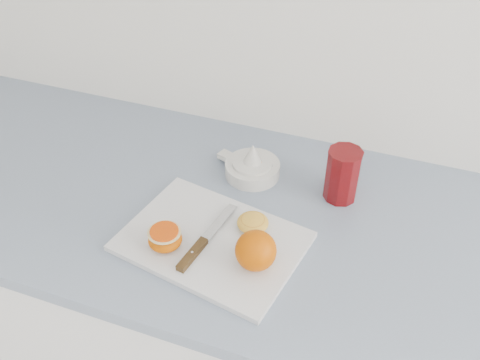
{
  "coord_description": "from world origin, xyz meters",
  "views": [
    {
      "loc": [
        0.1,
        0.93,
        1.65
      ],
      "look_at": [
        -0.19,
        1.71,
        0.96
      ],
      "focal_mm": 40.0,
      "sensor_mm": 36.0,
      "label": 1
    }
  ],
  "objects_px": {
    "cutting_board": "(212,241)",
    "red_tumbler": "(342,176)",
    "counter": "(285,348)",
    "half_orange": "(165,238)",
    "citrus_juicer": "(252,166)"
  },
  "relations": [
    {
      "from": "counter",
      "to": "cutting_board",
      "type": "height_order",
      "value": "cutting_board"
    },
    {
      "from": "cutting_board",
      "to": "red_tumbler",
      "type": "distance_m",
      "value": 0.3
    },
    {
      "from": "cutting_board",
      "to": "red_tumbler",
      "type": "xyz_separation_m",
      "value": [
        0.2,
        0.22,
        0.05
      ]
    },
    {
      "from": "counter",
      "to": "citrus_juicer",
      "type": "height_order",
      "value": "citrus_juicer"
    },
    {
      "from": "counter",
      "to": "half_orange",
      "type": "distance_m",
      "value": 0.55
    },
    {
      "from": "cutting_board",
      "to": "red_tumbler",
      "type": "relative_size",
      "value": 2.83
    },
    {
      "from": "counter",
      "to": "red_tumbler",
      "type": "relative_size",
      "value": 20.59
    },
    {
      "from": "counter",
      "to": "red_tumbler",
      "type": "distance_m",
      "value": 0.51
    },
    {
      "from": "cutting_board",
      "to": "counter",
      "type": "bearing_deg",
      "value": 37.68
    },
    {
      "from": "cutting_board",
      "to": "half_orange",
      "type": "height_order",
      "value": "half_orange"
    },
    {
      "from": "cutting_board",
      "to": "half_orange",
      "type": "xyz_separation_m",
      "value": [
        -0.08,
        -0.05,
        0.03
      ]
    },
    {
      "from": "half_orange",
      "to": "citrus_juicer",
      "type": "xyz_separation_m",
      "value": [
        0.08,
        0.27,
        -0.01
      ]
    },
    {
      "from": "cutting_board",
      "to": "half_orange",
      "type": "bearing_deg",
      "value": -148.77
    },
    {
      "from": "counter",
      "to": "cutting_board",
      "type": "relative_size",
      "value": 7.27
    },
    {
      "from": "citrus_juicer",
      "to": "red_tumbler",
      "type": "distance_m",
      "value": 0.2
    }
  ]
}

